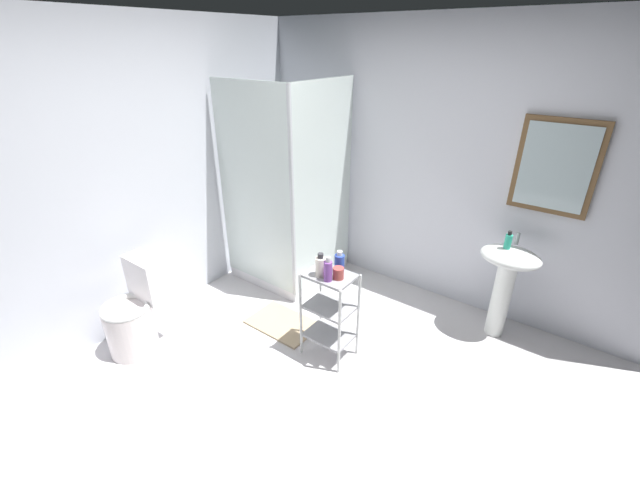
{
  "coord_description": "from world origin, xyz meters",
  "views": [
    {
      "loc": [
        1.29,
        -1.65,
        2.28
      ],
      "look_at": [
        -0.3,
        0.49,
        0.97
      ],
      "focal_mm": 22.85,
      "sensor_mm": 36.0,
      "label": 1
    }
  ],
  "objects_px": {
    "storage_cart": "(329,308)",
    "rinse_cup": "(338,273)",
    "toilet": "(135,315)",
    "lotion_bottle_white": "(321,266)",
    "shower_stall": "(290,237)",
    "pedestal_sink": "(506,275)",
    "shampoo_bottle_blue": "(339,263)",
    "hand_soap_bottle": "(508,241)",
    "conditioner_bottle_purple": "(328,270)",
    "bath_mat": "(283,323)"
  },
  "relations": [
    {
      "from": "shower_stall",
      "to": "lotion_bottle_white",
      "type": "relative_size",
      "value": 10.96
    },
    {
      "from": "conditioner_bottle_purple",
      "to": "shampoo_bottle_blue",
      "type": "relative_size",
      "value": 1.14
    },
    {
      "from": "toilet",
      "to": "hand_soap_bottle",
      "type": "bearing_deg",
      "value": 40.57
    },
    {
      "from": "storage_cart",
      "to": "hand_soap_bottle",
      "type": "xyz_separation_m",
      "value": [
        0.95,
        1.07,
        0.44
      ]
    },
    {
      "from": "hand_soap_bottle",
      "to": "pedestal_sink",
      "type": "bearing_deg",
      "value": 3.31
    },
    {
      "from": "hand_soap_bottle",
      "to": "lotion_bottle_white",
      "type": "relative_size",
      "value": 0.81
    },
    {
      "from": "shower_stall",
      "to": "conditioner_bottle_purple",
      "type": "relative_size",
      "value": 10.48
    },
    {
      "from": "conditioner_bottle_purple",
      "to": "lotion_bottle_white",
      "type": "xyz_separation_m",
      "value": [
        -0.08,
        0.02,
        -0.0
      ]
    },
    {
      "from": "shower_stall",
      "to": "bath_mat",
      "type": "distance_m",
      "value": 0.94
    },
    {
      "from": "hand_soap_bottle",
      "to": "lotion_bottle_white",
      "type": "bearing_deg",
      "value": -131.78
    },
    {
      "from": "conditioner_bottle_purple",
      "to": "rinse_cup",
      "type": "relative_size",
      "value": 2.21
    },
    {
      "from": "bath_mat",
      "to": "shampoo_bottle_blue",
      "type": "bearing_deg",
      "value": 2.64
    },
    {
      "from": "storage_cart",
      "to": "rinse_cup",
      "type": "relative_size",
      "value": 8.58
    },
    {
      "from": "pedestal_sink",
      "to": "lotion_bottle_white",
      "type": "relative_size",
      "value": 4.44
    },
    {
      "from": "storage_cart",
      "to": "shampoo_bottle_blue",
      "type": "distance_m",
      "value": 0.39
    },
    {
      "from": "rinse_cup",
      "to": "pedestal_sink",
      "type": "bearing_deg",
      "value": 49.54
    },
    {
      "from": "shampoo_bottle_blue",
      "to": "bath_mat",
      "type": "relative_size",
      "value": 0.28
    },
    {
      "from": "hand_soap_bottle",
      "to": "conditioner_bottle_purple",
      "type": "bearing_deg",
      "value": -128.82
    },
    {
      "from": "pedestal_sink",
      "to": "toilet",
      "type": "height_order",
      "value": "pedestal_sink"
    },
    {
      "from": "pedestal_sink",
      "to": "rinse_cup",
      "type": "relative_size",
      "value": 9.39
    },
    {
      "from": "hand_soap_bottle",
      "to": "bath_mat",
      "type": "relative_size",
      "value": 0.25
    },
    {
      "from": "shower_stall",
      "to": "rinse_cup",
      "type": "xyz_separation_m",
      "value": [
        1.1,
        -0.74,
        0.32
      ]
    },
    {
      "from": "rinse_cup",
      "to": "bath_mat",
      "type": "distance_m",
      "value": 1.0
    },
    {
      "from": "storage_cart",
      "to": "bath_mat",
      "type": "bearing_deg",
      "value": 174.22
    },
    {
      "from": "conditioner_bottle_purple",
      "to": "rinse_cup",
      "type": "bearing_deg",
      "value": 57.62
    },
    {
      "from": "conditioner_bottle_purple",
      "to": "lotion_bottle_white",
      "type": "relative_size",
      "value": 1.05
    },
    {
      "from": "toilet",
      "to": "bath_mat",
      "type": "distance_m",
      "value": 1.22
    },
    {
      "from": "shampoo_bottle_blue",
      "to": "hand_soap_bottle",
      "type": "bearing_deg",
      "value": 46.76
    },
    {
      "from": "pedestal_sink",
      "to": "hand_soap_bottle",
      "type": "xyz_separation_m",
      "value": [
        -0.04,
        -0.0,
        0.29
      ]
    },
    {
      "from": "shower_stall",
      "to": "storage_cart",
      "type": "distance_m",
      "value": 1.26
    },
    {
      "from": "shampoo_bottle_blue",
      "to": "storage_cart",
      "type": "bearing_deg",
      "value": -108.9
    },
    {
      "from": "pedestal_sink",
      "to": "toilet",
      "type": "xyz_separation_m",
      "value": [
        -2.29,
        -1.93,
        -0.26
      ]
    },
    {
      "from": "pedestal_sink",
      "to": "bath_mat",
      "type": "height_order",
      "value": "pedestal_sink"
    },
    {
      "from": "toilet",
      "to": "bath_mat",
      "type": "height_order",
      "value": "toilet"
    },
    {
      "from": "toilet",
      "to": "lotion_bottle_white",
      "type": "distance_m",
      "value": 1.57
    },
    {
      "from": "pedestal_sink",
      "to": "hand_soap_bottle",
      "type": "relative_size",
      "value": 5.5
    },
    {
      "from": "hand_soap_bottle",
      "to": "rinse_cup",
      "type": "height_order",
      "value": "hand_soap_bottle"
    },
    {
      "from": "shower_stall",
      "to": "lotion_bottle_white",
      "type": "distance_m",
      "value": 1.3
    },
    {
      "from": "toilet",
      "to": "bath_mat",
      "type": "relative_size",
      "value": 1.27
    },
    {
      "from": "hand_soap_bottle",
      "to": "rinse_cup",
      "type": "relative_size",
      "value": 1.71
    },
    {
      "from": "pedestal_sink",
      "to": "toilet",
      "type": "bearing_deg",
      "value": -139.92
    },
    {
      "from": "shower_stall",
      "to": "pedestal_sink",
      "type": "relative_size",
      "value": 2.47
    },
    {
      "from": "shower_stall",
      "to": "hand_soap_bottle",
      "type": "bearing_deg",
      "value": 9.64
    },
    {
      "from": "storage_cart",
      "to": "lotion_bottle_white",
      "type": "bearing_deg",
      "value": -131.23
    },
    {
      "from": "storage_cart",
      "to": "lotion_bottle_white",
      "type": "distance_m",
      "value": 0.39
    },
    {
      "from": "pedestal_sink",
      "to": "bath_mat",
      "type": "distance_m",
      "value": 1.93
    },
    {
      "from": "pedestal_sink",
      "to": "hand_soap_bottle",
      "type": "height_order",
      "value": "hand_soap_bottle"
    },
    {
      "from": "rinse_cup",
      "to": "hand_soap_bottle",
      "type": "bearing_deg",
      "value": 50.81
    },
    {
      "from": "lotion_bottle_white",
      "to": "shampoo_bottle_blue",
      "type": "height_order",
      "value": "lotion_bottle_white"
    },
    {
      "from": "shower_stall",
      "to": "conditioner_bottle_purple",
      "type": "height_order",
      "value": "shower_stall"
    }
  ]
}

